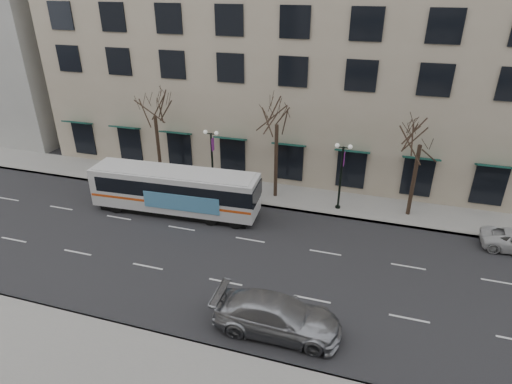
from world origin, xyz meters
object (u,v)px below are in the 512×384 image
at_px(silver_car, 277,316).
at_px(tree_far_left, 154,104).
at_px(tree_far_mid, 277,112).
at_px(lamp_post_left, 212,158).
at_px(lamp_post_right, 341,174).
at_px(city_bus, 176,190).
at_px(tree_far_right, 423,131).

bearing_deg(silver_car, tree_far_left, 43.94).
relative_size(tree_far_mid, silver_car, 1.36).
xyz_separation_m(tree_far_left, lamp_post_left, (5.01, -0.60, -3.75)).
distance_m(lamp_post_right, silver_car, 13.46).
xyz_separation_m(tree_far_left, tree_far_mid, (10.00, 0.00, 0.21)).
bearing_deg(city_bus, lamp_post_left, 68.57).
distance_m(lamp_post_left, city_bus, 4.22).
bearing_deg(silver_car, lamp_post_right, -6.33).
xyz_separation_m(tree_far_mid, lamp_post_right, (5.01, -0.60, -3.96)).
relative_size(tree_far_mid, lamp_post_right, 1.64).
xyz_separation_m(tree_far_mid, city_bus, (-6.28, -4.46, -5.09)).
bearing_deg(lamp_post_left, silver_car, -56.61).
xyz_separation_m(tree_far_mid, lamp_post_left, (-4.99, -0.60, -3.96)).
height_order(tree_far_mid, silver_car, tree_far_mid).
xyz_separation_m(tree_far_left, silver_car, (13.74, -13.84, -5.79)).
distance_m(tree_far_mid, lamp_post_right, 6.41).
bearing_deg(tree_far_mid, lamp_post_left, -173.15).
xyz_separation_m(lamp_post_right, silver_car, (-1.27, -13.24, -2.03)).
height_order(tree_far_right, lamp_post_left, tree_far_right).
bearing_deg(city_bus, silver_car, -46.14).
relative_size(tree_far_mid, city_bus, 0.69).
distance_m(tree_far_mid, silver_car, 15.54).
bearing_deg(city_bus, tree_far_left, 126.86).
bearing_deg(lamp_post_right, city_bus, -161.13).
bearing_deg(tree_far_mid, city_bus, -144.62).
height_order(tree_far_right, silver_car, tree_far_right).
distance_m(tree_far_left, tree_far_mid, 10.00).
bearing_deg(silver_car, lamp_post_left, 32.54).
height_order(tree_far_left, tree_far_right, tree_far_left).
distance_m(tree_far_right, lamp_post_right, 6.11).
relative_size(city_bus, silver_car, 1.97).
xyz_separation_m(tree_far_mid, silver_car, (3.74, -13.84, -6.00)).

